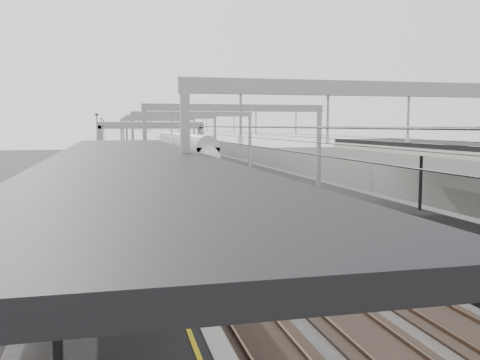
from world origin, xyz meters
TOP-DOWN VIEW (x-y plane):
  - ground at (0.00, 0.00)m, footprint 260.00×260.00m
  - platform_left at (-8.00, 45.00)m, footprint 4.00×120.00m
  - platform_right at (8.00, 45.00)m, footprint 4.00×120.00m
  - tracks at (0.00, 45.00)m, footprint 11.40×140.00m
  - overhead_line at (0.00, 51.62)m, footprint 13.00×140.00m
  - canopy_left at (-8.02, 2.99)m, footprint 4.40×30.00m
  - overbridge at (0.00, 100.00)m, footprint 22.00×2.20m
  - wall_left at (-11.20, 45.00)m, footprint 0.30×120.00m
  - wall_right at (11.20, 45.00)m, footprint 0.30×120.00m
  - train at (1.50, 60.54)m, footprint 2.56×46.71m
  - signal_green at (-5.20, 69.67)m, footprint 0.32×0.32m
  - signal_red_near at (3.20, 64.56)m, footprint 0.32×0.32m
  - signal_red_far at (5.40, 70.37)m, footprint 0.32×0.32m

SIDE VIEW (x-z plane):
  - ground at x=0.00m, z-range 0.00..0.00m
  - tracks at x=0.00m, z-range -0.05..0.15m
  - platform_left at x=-8.00m, z-range 0.00..1.00m
  - platform_right at x=8.00m, z-range 0.00..1.00m
  - wall_left at x=-11.20m, z-range 0.00..3.20m
  - wall_right at x=11.20m, z-range 0.00..3.20m
  - train at x=1.50m, z-range -0.03..4.03m
  - signal_green at x=-5.20m, z-range 0.68..4.15m
  - signal_red_near at x=3.20m, z-range 0.68..4.15m
  - signal_red_far at x=5.40m, z-range 0.68..4.15m
  - canopy_left at x=-8.02m, z-range 2.97..7.21m
  - overbridge at x=0.00m, z-range 1.86..8.76m
  - overhead_line at x=0.00m, z-range 2.84..9.44m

